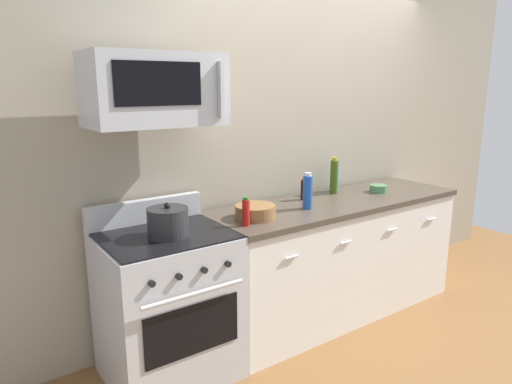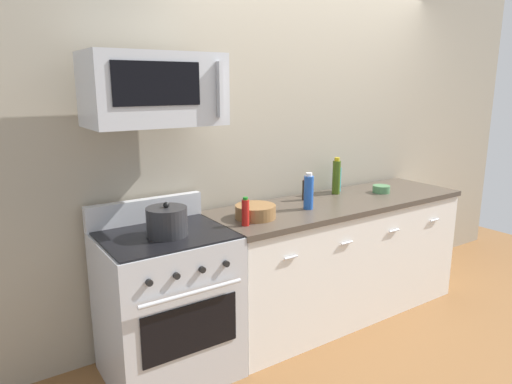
% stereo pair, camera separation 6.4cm
% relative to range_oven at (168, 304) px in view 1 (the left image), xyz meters
% --- Properties ---
extents(ground_plane, '(6.23, 6.23, 0.00)m').
position_rel_range_oven_xyz_m(ground_plane, '(1.43, -0.00, -0.47)').
color(ground_plane, brown).
extents(back_wall, '(5.19, 0.10, 2.70)m').
position_rel_range_oven_xyz_m(back_wall, '(1.43, 0.41, 0.88)').
color(back_wall, '#9E937F').
rests_on(back_wall, ground_plane).
extents(counter_unit, '(2.10, 0.66, 0.92)m').
position_rel_range_oven_xyz_m(counter_unit, '(1.43, -0.00, -0.01)').
color(counter_unit, silver).
rests_on(counter_unit, ground_plane).
extents(range_oven, '(0.76, 0.69, 1.07)m').
position_rel_range_oven_xyz_m(range_oven, '(0.00, 0.00, 0.00)').
color(range_oven, '#B7BABF').
rests_on(range_oven, ground_plane).
extents(microwave, '(0.74, 0.44, 0.40)m').
position_rel_range_oven_xyz_m(microwave, '(0.00, 0.04, 1.28)').
color(microwave, '#B7BABF').
extents(bottle_olive_oil, '(0.06, 0.06, 0.29)m').
position_rel_range_oven_xyz_m(bottle_olive_oil, '(1.55, 0.18, 0.59)').
color(bottle_olive_oil, '#385114').
rests_on(bottle_olive_oil, countertop_slab).
extents(bottle_dish_soap, '(0.06, 0.06, 0.22)m').
position_rel_range_oven_xyz_m(bottle_dish_soap, '(1.61, 0.23, 0.55)').
color(bottle_dish_soap, teal).
rests_on(bottle_dish_soap, countertop_slab).
extents(bottle_soda_blue, '(0.07, 0.07, 0.26)m').
position_rel_range_oven_xyz_m(bottle_soda_blue, '(1.07, -0.05, 0.57)').
color(bottle_soda_blue, '#1E4CA5').
rests_on(bottle_soda_blue, countertop_slab).
extents(bottle_soy_sauce_dark, '(0.05, 0.05, 0.17)m').
position_rel_range_oven_xyz_m(bottle_soy_sauce_dark, '(1.22, 0.16, 0.53)').
color(bottle_soy_sauce_dark, black).
rests_on(bottle_soy_sauce_dark, countertop_slab).
extents(bottle_hot_sauce_red, '(0.05, 0.05, 0.18)m').
position_rel_range_oven_xyz_m(bottle_hot_sauce_red, '(0.49, -0.14, 0.54)').
color(bottle_hot_sauce_red, '#B21914').
rests_on(bottle_hot_sauce_red, countertop_slab).
extents(bowl_wooden_salad, '(0.27, 0.27, 0.09)m').
position_rel_range_oven_xyz_m(bowl_wooden_salad, '(0.63, -0.03, 0.50)').
color(bowl_wooden_salad, brown).
rests_on(bowl_wooden_salad, countertop_slab).
extents(bowl_green_glaze, '(0.14, 0.14, 0.06)m').
position_rel_range_oven_xyz_m(bowl_green_glaze, '(1.89, 0.00, 0.48)').
color(bowl_green_glaze, '#477A4C').
rests_on(bowl_green_glaze, countertop_slab).
extents(stockpot, '(0.24, 0.24, 0.20)m').
position_rel_range_oven_xyz_m(stockpot, '(0.00, -0.05, 0.54)').
color(stockpot, '#262628').
rests_on(stockpot, range_oven).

